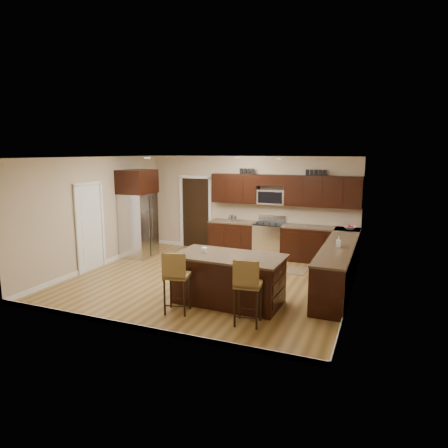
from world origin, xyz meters
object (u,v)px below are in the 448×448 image
at_px(stool_right, 247,284).
at_px(refrigerator, 138,212).
at_px(island, 229,280).
at_px(stool_left, 176,275).
at_px(range, 269,240).

relative_size(stool_right, refrigerator, 0.48).
bearing_deg(island, stool_left, -126.07).
bearing_deg(island, stool_right, -50.47).
distance_m(range, stool_left, 4.38).
distance_m(stool_right, refrigerator, 5.21).
height_order(island, stool_left, stool_left).
xyz_separation_m(stool_left, refrigerator, (-2.85, 3.09, 0.51)).
height_order(range, refrigerator, refrigerator).
height_order(range, island, range).
bearing_deg(range, stool_right, -78.76).
distance_m(island, stool_left, 1.10).
relative_size(island, refrigerator, 0.89).
distance_m(island, stool_right, 1.11).
bearing_deg(stool_left, stool_right, -12.59).
bearing_deg(stool_right, refrigerator, 136.27).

